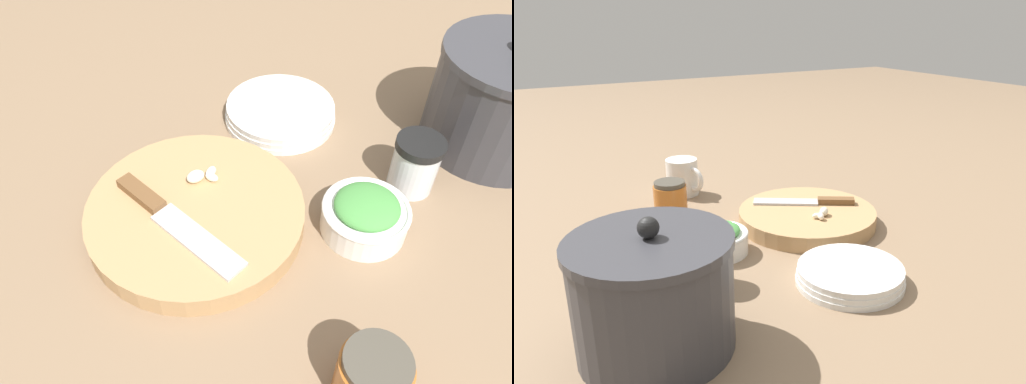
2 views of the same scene
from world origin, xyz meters
The scene contains 9 objects.
ground_plane centered at (0.00, 0.00, 0.00)m, with size 5.00×5.00×0.00m, color #7F664C.
cutting_board centered at (-0.03, -0.12, 0.02)m, with size 0.29×0.29×0.03m.
chef_knife centered at (-0.01, -0.14, 0.04)m, with size 0.14×0.20×0.01m.
garlic_cloves centered at (-0.08, -0.12, 0.04)m, with size 0.04×0.05×0.02m.
herb_bowl centered at (-0.07, 0.11, 0.03)m, with size 0.12×0.12×0.06m.
spice_jar centered at (-0.16, 0.17, 0.04)m, with size 0.07×0.07×0.08m.
plate_stack centered at (-0.28, -0.04, 0.01)m, with size 0.18×0.18×0.03m.
honey_jar centered at (0.16, 0.12, 0.04)m, with size 0.07×0.07×0.08m.
stock_pot centered at (-0.28, 0.29, 0.08)m, with size 0.22×0.22×0.19m.
Camera 1 is at (0.38, 0.05, 0.52)m, focal length 35.00 mm.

